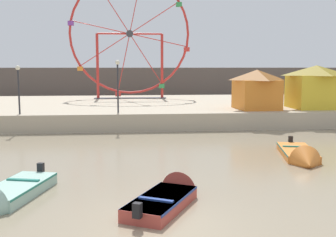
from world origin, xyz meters
TOP-DOWN VIEW (x-y plane):
  - ground_plane at (0.00, 0.00)m, footprint 240.00×240.00m
  - quay_promenade at (0.00, 26.51)m, footprint 110.00×19.17m
  - distant_town_skyline at (0.00, 47.42)m, footprint 140.00×3.00m
  - motorboat_faded_red at (0.50, 1.86)m, footprint 3.08×4.21m
  - motorboat_seafoam at (-5.09, 2.17)m, footprint 2.50×4.68m
  - motorboat_orange_hull at (7.52, 7.39)m, footprint 2.50×5.11m
  - ferris_wheel_red_frame at (-0.62, 31.43)m, footprint 12.33×1.20m
  - carnival_booth_yellow_awning at (13.98, 19.87)m, footprint 4.17×3.83m
  - carnival_booth_orange_canopy at (9.09, 19.65)m, footprint 3.49×3.78m
  - promenade_lamp_near at (-1.60, 18.09)m, footprint 0.32×0.32m
  - promenade_lamp_far at (-8.40, 17.76)m, footprint 0.32×0.32m

SIDE VIEW (x-z plane):
  - ground_plane at x=0.00m, z-range 0.00..0.00m
  - motorboat_orange_hull at x=7.52m, z-range -0.53..0.93m
  - motorboat_faded_red at x=0.50m, z-range -0.42..0.87m
  - motorboat_seafoam at x=-5.09m, z-range -0.46..0.93m
  - quay_promenade at x=0.00m, z-range 0.00..1.27m
  - distant_town_skyline at x=0.00m, z-range 0.00..4.40m
  - carnival_booth_orange_canopy at x=9.09m, z-range 1.33..4.39m
  - carnival_booth_yellow_awning at x=13.98m, z-range 1.34..4.73m
  - promenade_lamp_far at x=-8.40m, z-range 1.84..5.21m
  - promenade_lamp_near at x=-1.60m, z-range 1.86..5.62m
  - ferris_wheel_red_frame at x=-0.62m, z-range 1.30..14.06m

